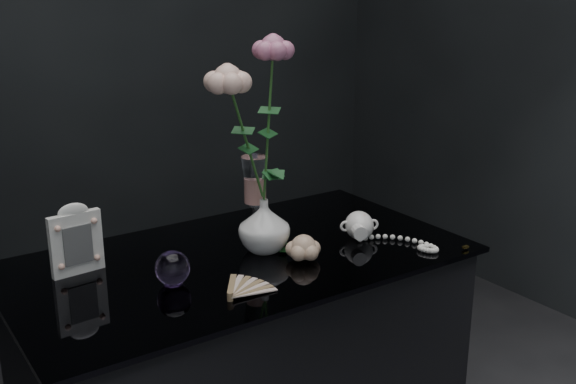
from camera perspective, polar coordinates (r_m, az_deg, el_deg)
vase at (r=1.58m, az=-2.03°, el=-2.85°), size 0.15×0.15×0.13m
wine_glass at (r=1.62m, az=-2.79°, el=-0.69°), size 0.07×0.07×0.22m
picture_frame at (r=1.52m, az=-17.53°, el=-3.78°), size 0.13×0.10×0.16m
paperweight at (r=1.44m, az=-9.75°, el=-6.36°), size 0.09×0.09×0.07m
paper_fan at (r=1.36m, az=-4.92°, el=-8.74°), size 0.25×0.22×0.02m
loose_rose at (r=1.54m, az=1.32°, el=-4.73°), size 0.16×0.20×0.06m
pearl_jar at (r=1.68m, az=6.06°, el=-2.72°), size 0.32×0.33×0.07m
roses at (r=1.49m, az=-2.85°, el=6.23°), size 0.21×0.12×0.42m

